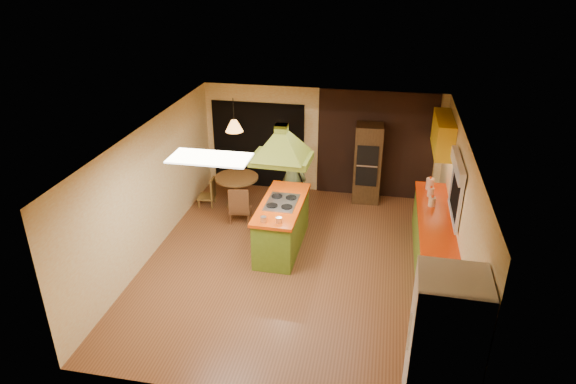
% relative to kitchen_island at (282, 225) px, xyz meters
% --- Properties ---
extents(ground, '(6.50, 6.50, 0.00)m').
position_rel_kitchen_island_xyz_m(ground, '(0.37, -0.52, -0.49)').
color(ground, brown).
rests_on(ground, ground).
extents(room_walls, '(5.50, 6.50, 6.50)m').
position_rel_kitchen_island_xyz_m(room_walls, '(0.37, -0.52, 0.76)').
color(room_walls, '#FFECB6').
rests_on(room_walls, ground).
extents(ceiling_plane, '(6.50, 6.50, 0.00)m').
position_rel_kitchen_island_xyz_m(ceiling_plane, '(0.37, -0.52, 2.01)').
color(ceiling_plane, silver).
rests_on(ceiling_plane, room_walls).
extents(brick_panel, '(2.64, 0.03, 2.50)m').
position_rel_kitchen_island_xyz_m(brick_panel, '(1.62, 2.71, 0.76)').
color(brick_panel, '#381E14').
rests_on(brick_panel, ground).
extents(nook_opening, '(2.20, 0.03, 2.10)m').
position_rel_kitchen_island_xyz_m(nook_opening, '(-1.13, 2.71, 0.56)').
color(nook_opening, black).
rests_on(nook_opening, ground).
extents(right_counter, '(0.62, 3.05, 0.92)m').
position_rel_kitchen_island_xyz_m(right_counter, '(2.82, 0.08, -0.03)').
color(right_counter, olive).
rests_on(right_counter, ground).
extents(upper_cabinets, '(0.34, 1.40, 0.70)m').
position_rel_kitchen_island_xyz_m(upper_cabinets, '(2.94, 1.68, 1.46)').
color(upper_cabinets, yellow).
rests_on(upper_cabinets, room_walls).
extents(window_right, '(0.12, 1.35, 1.06)m').
position_rel_kitchen_island_xyz_m(window_right, '(3.07, -0.12, 1.28)').
color(window_right, black).
rests_on(window_right, room_walls).
extents(fluor_panel, '(1.20, 0.60, 0.03)m').
position_rel_kitchen_island_xyz_m(fluor_panel, '(-0.73, -1.72, 2.00)').
color(fluor_panel, white).
rests_on(fluor_panel, ceiling_plane).
extents(kitchen_island, '(0.81, 1.95, 0.98)m').
position_rel_kitchen_island_xyz_m(kitchen_island, '(0.00, 0.00, 0.00)').
color(kitchen_island, olive).
rests_on(kitchen_island, ground).
extents(range_hood, '(1.09, 0.81, 0.80)m').
position_rel_kitchen_island_xyz_m(range_hood, '(0.00, -0.00, 1.76)').
color(range_hood, '#606B1A').
rests_on(range_hood, ceiling_plane).
extents(man, '(0.79, 0.66, 1.83)m').
position_rel_kitchen_island_xyz_m(man, '(-0.05, 1.32, 0.43)').
color(man, '#454C28').
rests_on(man, ground).
extents(refrigerator, '(0.83, 0.79, 1.98)m').
position_rel_kitchen_island_xyz_m(refrigerator, '(2.69, -3.44, 0.50)').
color(refrigerator, white).
rests_on(refrigerator, ground).
extents(wall_oven, '(0.62, 0.62, 1.82)m').
position_rel_kitchen_island_xyz_m(wall_oven, '(1.48, 2.42, 0.42)').
color(wall_oven, '#4B3018').
rests_on(wall_oven, ground).
extents(dining_table, '(0.96, 0.96, 0.72)m').
position_rel_kitchen_island_xyz_m(dining_table, '(-1.34, 1.54, 0.02)').
color(dining_table, brown).
rests_on(dining_table, ground).
extents(chair_left, '(0.39, 0.39, 0.66)m').
position_rel_kitchen_island_xyz_m(chair_left, '(-2.04, 1.44, -0.16)').
color(chair_left, brown).
rests_on(chair_left, ground).
extents(chair_near, '(0.51, 0.51, 0.82)m').
position_rel_kitchen_island_xyz_m(chair_near, '(-1.09, 0.89, -0.08)').
color(chair_near, brown).
rests_on(chair_near, ground).
extents(pendant_lamp, '(0.39, 0.39, 0.24)m').
position_rel_kitchen_island_xyz_m(pendant_lamp, '(-1.34, 1.54, 1.41)').
color(pendant_lamp, '#FF9E3F').
rests_on(pendant_lamp, ceiling_plane).
extents(canister_large, '(0.19, 0.19, 0.23)m').
position_rel_kitchen_island_xyz_m(canister_large, '(2.77, 1.25, 0.55)').
color(canister_large, '#F7E5C7').
rests_on(canister_large, right_counter).
extents(canister_medium, '(0.13, 0.13, 0.18)m').
position_rel_kitchen_island_xyz_m(canister_medium, '(2.77, 0.92, 0.52)').
color(canister_medium, beige).
rests_on(canister_medium, right_counter).
extents(canister_small, '(0.14, 0.14, 0.17)m').
position_rel_kitchen_island_xyz_m(canister_small, '(2.77, 0.50, 0.52)').
color(canister_small, beige).
rests_on(canister_small, right_counter).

